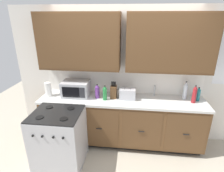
{
  "coord_description": "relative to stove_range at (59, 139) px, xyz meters",
  "views": [
    {
      "loc": [
        0.17,
        -2.66,
        2.32
      ],
      "look_at": [
        -0.17,
        0.27,
        1.18
      ],
      "focal_mm": 29.38,
      "sensor_mm": 36.0,
      "label": 1
    }
  ],
  "objects": [
    {
      "name": "microwave",
      "position": [
        0.12,
        0.68,
        0.6
      ],
      "size": [
        0.48,
        0.37,
        0.28
      ],
      "color": "#B7B7BC",
      "rests_on": "counter_run"
    },
    {
      "name": "knife_block",
      "position": [
        0.81,
        0.67,
        0.58
      ],
      "size": [
        0.11,
        0.14,
        0.31
      ],
      "color": "#52361E",
      "rests_on": "counter_run"
    },
    {
      "name": "wall_unit",
      "position": [
        0.96,
        0.83,
        1.2
      ],
      "size": [
        4.11,
        0.4,
        2.5
      ],
      "color": "white",
      "rests_on": "ground_plane"
    },
    {
      "name": "counter_run",
      "position": [
        0.96,
        0.63,
        0.01
      ],
      "size": [
        2.94,
        0.64,
        0.93
      ],
      "color": "black",
      "rests_on": "ground_plane"
    },
    {
      "name": "ground_plane",
      "position": [
        0.96,
        0.33,
        -0.47
      ],
      "size": [
        8.0,
        8.0,
        0.0
      ],
      "primitive_type": "plane",
      "color": "#B2A893"
    },
    {
      "name": "sink_faucet",
      "position": [
        1.55,
        0.84,
        0.56
      ],
      "size": [
        0.02,
        0.02,
        0.2
      ],
      "primitive_type": "cylinder",
      "color": "#B2B5BA",
      "rests_on": "counter_run"
    },
    {
      "name": "bottle_clear",
      "position": [
        2.07,
        0.78,
        0.62
      ],
      "size": [
        0.07,
        0.07,
        0.32
      ],
      "color": "silver",
      "rests_on": "counter_run"
    },
    {
      "name": "toaster",
      "position": [
        1.06,
        0.64,
        0.56
      ],
      "size": [
        0.28,
        0.18,
        0.19
      ],
      "color": "#B7B7BC",
      "rests_on": "counter_run"
    },
    {
      "name": "paper_towel_roll",
      "position": [
        -0.39,
        0.61,
        0.59
      ],
      "size": [
        0.12,
        0.12,
        0.26
      ],
      "primitive_type": "cylinder",
      "color": "white",
      "rests_on": "counter_run"
    },
    {
      "name": "bottle_green",
      "position": [
        0.67,
        0.56,
        0.59
      ],
      "size": [
        0.07,
        0.07,
        0.26
      ],
      "color": "#237A38",
      "rests_on": "counter_run"
    },
    {
      "name": "bottle_teal",
      "position": [
        2.27,
        0.72,
        0.58
      ],
      "size": [
        0.07,
        0.07,
        0.25
      ],
      "color": "#1E707A",
      "rests_on": "counter_run"
    },
    {
      "name": "bottle_red",
      "position": [
        2.18,
        0.62,
        0.62
      ],
      "size": [
        0.07,
        0.07,
        0.31
      ],
      "color": "maroon",
      "rests_on": "counter_run"
    },
    {
      "name": "bottle_violet",
      "position": [
        0.52,
        0.63,
        0.59
      ],
      "size": [
        0.08,
        0.08,
        0.26
      ],
      "color": "#663384",
      "rests_on": "counter_run"
    },
    {
      "name": "stove_range",
      "position": [
        0.0,
        0.0,
        0.0
      ],
      "size": [
        0.76,
        0.68,
        0.95
      ],
      "color": "#B7B7BC",
      "rests_on": "ground_plane"
    }
  ]
}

